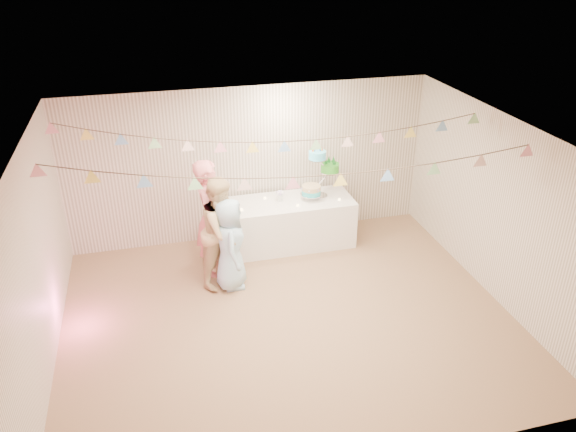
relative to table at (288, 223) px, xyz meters
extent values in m
plane|color=#846348|center=(-0.51, -1.99, -0.40)|extent=(6.00, 6.00, 0.00)
plane|color=silver|center=(-0.51, -1.99, 2.20)|extent=(6.00, 6.00, 0.00)
plane|color=silver|center=(-0.51, 0.51, 0.90)|extent=(6.00, 6.00, 0.00)
plane|color=silver|center=(-0.51, -4.49, 0.90)|extent=(6.00, 6.00, 0.00)
plane|color=silver|center=(-3.51, -1.99, 0.90)|extent=(5.00, 5.00, 0.00)
plane|color=silver|center=(2.49, -1.99, 0.90)|extent=(5.00, 5.00, 0.00)
cube|color=white|center=(0.00, 0.00, 0.00)|extent=(2.13, 0.85, 0.80)
cylinder|color=white|center=(-0.52, -0.05, 0.36)|extent=(0.37, 0.37, 0.02)
imported|color=pink|center=(-1.32, -0.51, 0.52)|extent=(0.65, 0.78, 1.83)
imported|color=#D3B382|center=(-1.20, -0.84, 0.44)|extent=(1.02, 1.04, 1.69)
imported|color=#A6D0EB|center=(-1.13, -1.00, 0.31)|extent=(0.49, 0.71, 1.41)
cylinder|color=#FFD88C|center=(-0.80, -0.15, 0.41)|extent=(0.04, 0.04, 0.03)
cylinder|color=#FFD88C|center=(-0.35, 0.18, 0.41)|extent=(0.04, 0.04, 0.03)
cylinder|color=#FFD88C|center=(0.10, -0.22, 0.41)|extent=(0.04, 0.04, 0.03)
cylinder|color=#FFD88C|center=(0.35, 0.22, 0.41)|extent=(0.04, 0.04, 0.03)
cylinder|color=#FFD88C|center=(0.82, -0.18, 0.41)|extent=(0.04, 0.04, 0.03)
camera|label=1|loc=(-2.08, -8.01, 4.33)|focal=35.00mm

